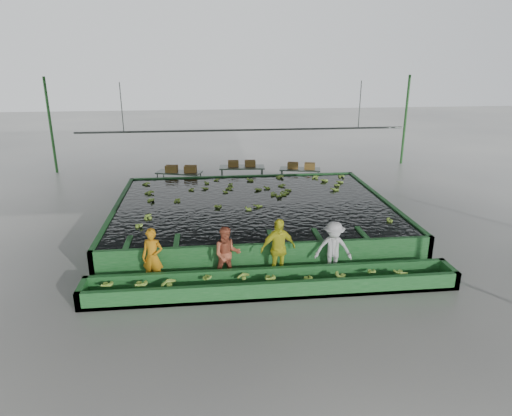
{
  "coord_description": "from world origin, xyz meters",
  "views": [
    {
      "loc": [
        -1.67,
        -14.36,
        6.02
      ],
      "look_at": [
        0.0,
        0.5,
        1.0
      ],
      "focal_mm": 32.0,
      "sensor_mm": 36.0,
      "label": 1
    }
  ],
  "objects": [
    {
      "name": "flotation_tank",
      "position": [
        0.0,
        1.5,
        0.45
      ],
      "size": [
        10.0,
        8.0,
        0.9
      ],
      "primitive_type": null,
      "color": "#215F29",
      "rests_on": "ground"
    },
    {
      "name": "worker_c",
      "position": [
        0.25,
        -2.8,
        0.89
      ],
      "size": [
        1.12,
        0.69,
        1.78
      ],
      "primitive_type": "imported",
      "rotation": [
        0.0,
        0.0,
        0.26
      ],
      "color": "yellow",
      "rests_on": "ground"
    },
    {
      "name": "cableway_rail",
      "position": [
        0.0,
        5.0,
        3.0
      ],
      "size": [
        0.08,
        0.08,
        14.0
      ],
      "primitive_type": "cylinder",
      "color": "#59605B",
      "rests_on": "shed_roof"
    },
    {
      "name": "sorting_trough",
      "position": [
        0.0,
        -3.6,
        0.25
      ],
      "size": [
        10.0,
        1.0,
        0.5
      ],
      "primitive_type": null,
      "color": "#215F29",
      "rests_on": "ground"
    },
    {
      "name": "tank_water",
      "position": [
        0.0,
        1.5,
        0.85
      ],
      "size": [
        9.7,
        7.7,
        0.0
      ],
      "primitive_type": "cube",
      "color": "black",
      "rests_on": "flotation_tank"
    },
    {
      "name": "trough_bananas",
      "position": [
        0.0,
        -3.6,
        0.4
      ],
      "size": [
        9.28,
        0.62,
        0.12
      ],
      "primitive_type": null,
      "color": "#89B73A",
      "rests_on": "sorting_trough"
    },
    {
      "name": "worker_b",
      "position": [
        -1.18,
        -2.8,
        0.79
      ],
      "size": [
        0.8,
        0.63,
        1.59
      ],
      "primitive_type": "imported",
      "rotation": [
        0.0,
        0.0,
        0.04
      ],
      "color": "#B65739",
      "rests_on": "ground"
    },
    {
      "name": "shed_roof",
      "position": [
        0.0,
        0.0,
        5.0
      ],
      "size": [
        20.0,
        22.0,
        0.04
      ],
      "primitive_type": "cube",
      "color": "gray",
      "rests_on": "shed_posts"
    },
    {
      "name": "worker_d",
      "position": [
        1.84,
        -2.8,
        0.81
      ],
      "size": [
        1.14,
        0.79,
        1.62
      ],
      "primitive_type": "imported",
      "rotation": [
        0.0,
        0.0,
        -0.19
      ],
      "color": "silver",
      "rests_on": "ground"
    },
    {
      "name": "worker_a",
      "position": [
        -3.2,
        -2.8,
        0.81
      ],
      "size": [
        0.67,
        0.53,
        1.62
      ],
      "primitive_type": "imported",
      "rotation": [
        0.0,
        0.0,
        -0.27
      ],
      "color": "orange",
      "rests_on": "ground"
    },
    {
      "name": "packing_table_left",
      "position": [
        -2.92,
        6.34,
        0.46
      ],
      "size": [
        2.19,
        1.39,
        0.93
      ],
      "primitive_type": null,
      "rotation": [
        0.0,
        0.0,
        -0.31
      ],
      "color": "#59605B",
      "rests_on": "ground"
    },
    {
      "name": "box_stack_right",
      "position": [
        2.86,
        6.55,
        0.88
      ],
      "size": [
        1.35,
        0.68,
        0.28
      ],
      "primitive_type": null,
      "rotation": [
        0.0,
        0.0,
        -0.26
      ],
      "color": "brown",
      "rests_on": "packing_table_right"
    },
    {
      "name": "ground",
      "position": [
        0.0,
        0.0,
        0.0
      ],
      "size": [
        80.0,
        80.0,
        0.0
      ],
      "primitive_type": "plane",
      "color": "gray",
      "rests_on": "ground"
    },
    {
      "name": "shed_posts",
      "position": [
        0.0,
        0.0,
        2.5
      ],
      "size": [
        20.0,
        22.0,
        5.0
      ],
      "primitive_type": null,
      "color": "#286329",
      "rests_on": "ground"
    },
    {
      "name": "rail_hanger_left",
      "position": [
        -5.0,
        5.0,
        4.0
      ],
      "size": [
        0.04,
        0.04,
        2.0
      ],
      "primitive_type": "cylinder",
      "color": "#59605B",
      "rests_on": "shed_roof"
    },
    {
      "name": "box_stack_left",
      "position": [
        -2.82,
        6.25,
        0.93
      ],
      "size": [
        1.45,
        0.58,
        0.3
      ],
      "primitive_type": null,
      "rotation": [
        0.0,
        0.0,
        -0.14
      ],
      "color": "brown",
      "rests_on": "packing_table_left"
    },
    {
      "name": "rail_hanger_right",
      "position": [
        5.0,
        5.0,
        4.0
      ],
      "size": [
        0.04,
        0.04,
        2.0
      ],
      "primitive_type": "cylinder",
      "color": "#59605B",
      "rests_on": "shed_roof"
    },
    {
      "name": "packing_table_right",
      "position": [
        2.79,
        6.53,
        0.44
      ],
      "size": [
        2.05,
        1.19,
        0.87
      ],
      "primitive_type": null,
      "rotation": [
        0.0,
        0.0,
        -0.23
      ],
      "color": "#59605B",
      "rests_on": "ground"
    },
    {
      "name": "packing_table_mid",
      "position": [
        0.03,
        6.86,
        0.48
      ],
      "size": [
        2.18,
        1.0,
        0.97
      ],
      "primitive_type": null,
      "rotation": [
        0.0,
        0.0,
        -0.07
      ],
      "color": "#59605B",
      "rests_on": "ground"
    },
    {
      "name": "box_stack_mid",
      "position": [
        0.03,
        6.91,
        0.97
      ],
      "size": [
        1.33,
        0.43,
        0.28
      ],
      "primitive_type": null,
      "rotation": [
        0.0,
        0.0,
        -0.05
      ],
      "color": "brown",
      "rests_on": "packing_table_mid"
    },
    {
      "name": "floating_bananas",
      "position": [
        0.0,
        2.3,
        0.85
      ],
      "size": [
        8.17,
        5.57,
        0.11
      ],
      "primitive_type": null,
      "color": "#89B73A",
      "rests_on": "tank_water"
    }
  ]
}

